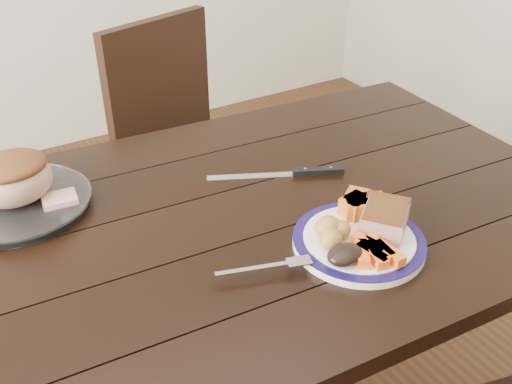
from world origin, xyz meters
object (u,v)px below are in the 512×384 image
dinner_plate (359,242)px  pork_slice (385,220)px  chair_far (185,145)px  carving_knife (301,172)px  roast_joint (12,180)px  dining_table (220,254)px  fork (271,267)px  serving_platter (19,205)px

dinner_plate → pork_slice: size_ratio=2.51×
chair_far → carving_knife: 0.71m
chair_far → roast_joint: size_ratio=5.68×
dining_table → fork: size_ratio=9.51×
dining_table → serving_platter: 0.44m
chair_far → fork: chair_far is taller
dining_table → pork_slice: bearing=-42.4°
fork → roast_joint: roast_joint is taller
carving_knife → fork: bearing=-107.8°
pork_slice → carving_knife: size_ratio=0.34×
dining_table → dinner_plate: size_ratio=6.48×
chair_far → roast_joint: 0.82m
chair_far → dinner_plate: chair_far is taller
dinner_plate → serving_platter: (-0.53, 0.48, 0.00)m
chair_far → serving_platter: size_ratio=3.14×
dinner_plate → pork_slice: pork_slice is taller
fork → carving_knife: 0.37m
dining_table → serving_platter: size_ratio=5.61×
serving_platter → fork: size_ratio=1.70×
roast_joint → dining_table: bearing=-36.6°
fork → pork_slice: bearing=13.2°
fork → carving_knife: (0.25, 0.26, -0.01)m
chair_far → serving_platter: bearing=21.1°
pork_slice → fork: (-0.25, 0.02, -0.02)m
dinner_plate → carving_knife: (0.06, 0.28, -0.00)m
serving_platter → roast_joint: roast_joint is taller
pork_slice → roast_joint: bearing=140.9°
dining_table → carving_knife: bearing=13.0°
fork → roast_joint: 0.58m
fork → dinner_plate: bearing=13.3°
dining_table → chair_far: bearing=70.9°
dining_table → chair_far: (0.25, 0.73, -0.13)m
dining_table → fork: 0.24m
dining_table → roast_joint: (-0.34, 0.26, 0.16)m
chair_far → pork_slice: bearing=72.1°
fork → dining_table: bearing=107.4°
dinner_plate → pork_slice: (0.06, -0.00, 0.04)m
carving_knife → dining_table: bearing=-141.1°
dinner_plate → fork: size_ratio=1.47×
dinner_plate → roast_joint: (-0.53, 0.48, 0.06)m
dining_table → dinner_plate: dinner_plate is taller
serving_platter → pork_slice: size_ratio=2.90×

